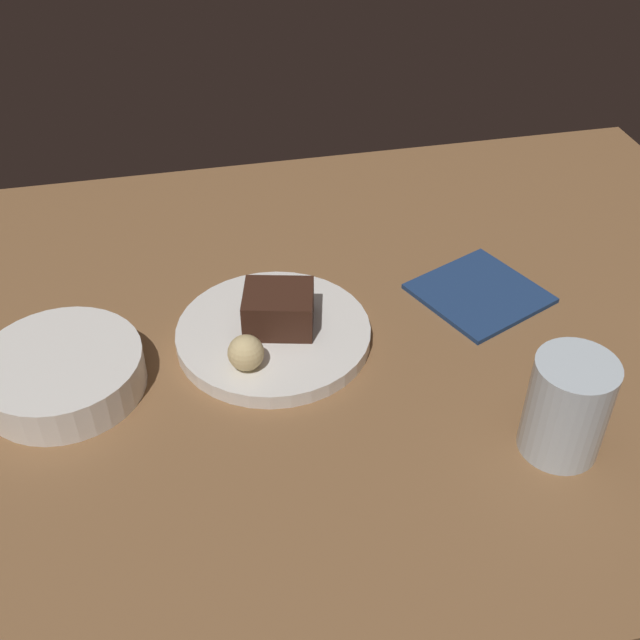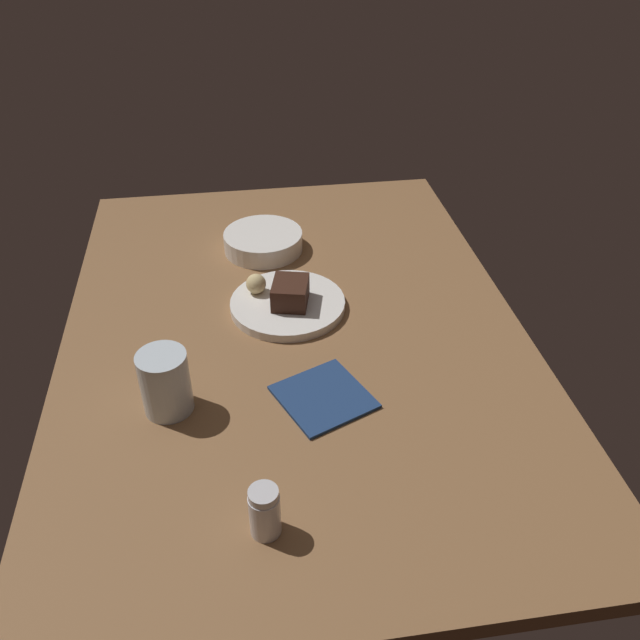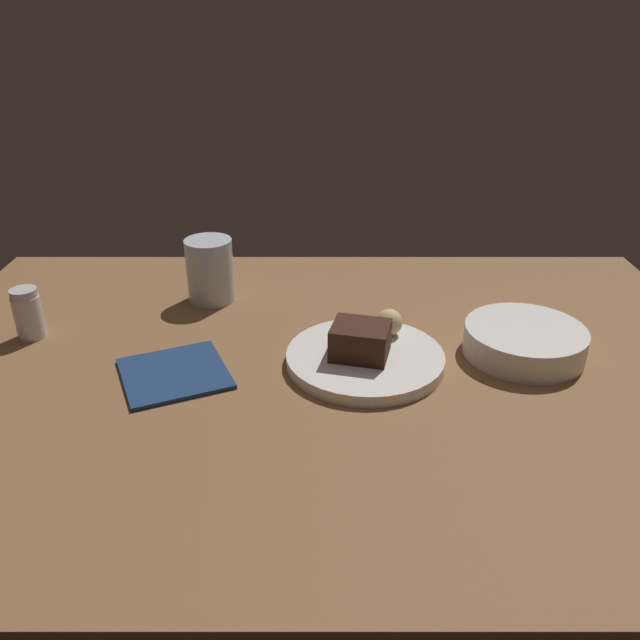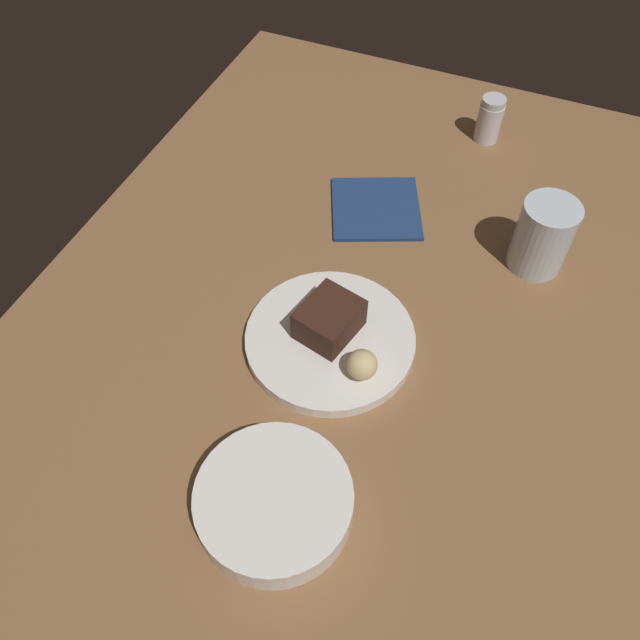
% 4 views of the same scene
% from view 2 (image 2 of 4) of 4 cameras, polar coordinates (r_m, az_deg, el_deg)
% --- Properties ---
extents(dining_table, '(1.20, 0.84, 0.03)m').
position_cam_2_polar(dining_table, '(1.23, -2.24, -1.18)').
color(dining_table, brown).
rests_on(dining_table, ground).
extents(dessert_plate, '(0.22, 0.22, 0.02)m').
position_cam_2_polar(dessert_plate, '(1.26, -2.82, 1.37)').
color(dessert_plate, white).
rests_on(dessert_plate, dining_table).
extents(chocolate_cake_slice, '(0.09, 0.08, 0.05)m').
position_cam_2_polar(chocolate_cake_slice, '(1.24, -2.64, 2.37)').
color(chocolate_cake_slice, '#381E14').
rests_on(chocolate_cake_slice, dessert_plate).
extents(bread_roll, '(0.04, 0.04, 0.04)m').
position_cam_2_polar(bread_roll, '(1.28, -5.56, 3.15)').
color(bread_roll, '#DBC184').
rests_on(bread_roll, dessert_plate).
extents(salt_shaker, '(0.04, 0.04, 0.08)m').
position_cam_2_polar(salt_shaker, '(0.88, -4.82, -16.21)').
color(salt_shaker, silver).
rests_on(salt_shaker, dining_table).
extents(water_glass, '(0.08, 0.08, 0.11)m').
position_cam_2_polar(water_glass, '(1.05, -13.26, -5.29)').
color(water_glass, silver).
rests_on(water_glass, dining_table).
extents(side_bowl, '(0.17, 0.17, 0.04)m').
position_cam_2_polar(side_bowl, '(1.45, -4.94, 6.80)').
color(side_bowl, white).
rests_on(side_bowl, dining_table).
extents(folded_napkin, '(0.18, 0.18, 0.01)m').
position_cam_2_polar(folded_napkin, '(1.07, 0.31, -6.68)').
color(folded_napkin, navy).
rests_on(folded_napkin, dining_table).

